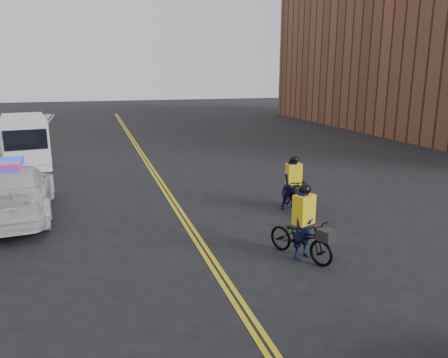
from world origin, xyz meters
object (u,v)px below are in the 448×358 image
cargo_van (25,141)px  cyclist_far (293,188)px  police_cruiser (13,192)px  cyclist_near (303,233)px

cargo_van → cyclist_far: 13.57m
police_cruiser → cyclist_near: (6.89, -5.17, -0.16)m
police_cruiser → cyclist_far: (8.29, -1.72, -0.10)m
cargo_van → police_cruiser: bearing=-93.7°
police_cruiser → cyclist_far: bearing=165.7°
police_cruiser → cargo_van: cargo_van is taller
police_cruiser → cyclist_far: cyclist_far is taller
police_cruiser → cyclist_near: 8.62m
cyclist_near → cyclist_far: 3.73m
cyclist_near → cargo_van: bearing=94.8°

